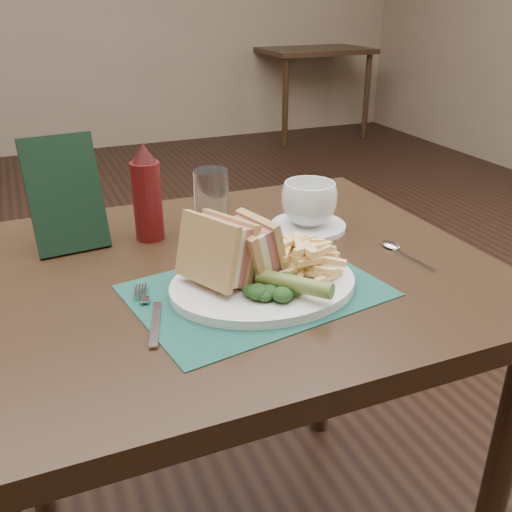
{
  "coord_description": "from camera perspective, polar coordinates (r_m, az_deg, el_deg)",
  "views": [
    {
      "loc": [
        -0.3,
        -1.34,
        1.18
      ],
      "look_at": [
        0.02,
        -0.58,
        0.8
      ],
      "focal_mm": 40.0,
      "sensor_mm": 36.0,
      "label": 1
    }
  ],
  "objects": [
    {
      "name": "ketchup_bottle",
      "position": [
        1.09,
        -10.87,
        6.29
      ],
      "size": [
        0.07,
        0.07,
        0.19
      ],
      "primitive_type": null,
      "rotation": [
        0.0,
        0.0,
        0.37
      ],
      "color": "#520E0E",
      "rests_on": "table_main"
    },
    {
      "name": "table_main",
      "position": [
        1.21,
        -2.47,
        -17.17
      ],
      "size": [
        0.9,
        0.75,
        0.75
      ],
      "primitive_type": null,
      "color": "black",
      "rests_on": "ground"
    },
    {
      "name": "pickle_spear",
      "position": [
        0.85,
        3.85,
        -2.77
      ],
      "size": [
        0.09,
        0.11,
        0.03
      ],
      "primitive_type": "cylinder",
      "rotation": [
        1.54,
        0.0,
        0.67
      ],
      "color": "#596E2A",
      "rests_on": "plate"
    },
    {
      "name": "spoon",
      "position": [
        1.06,
        14.67,
        0.26
      ],
      "size": [
        0.05,
        0.15,
        0.01
      ],
      "primitive_type": null,
      "rotation": [
        0.0,
        0.0,
        0.12
      ],
      "color": "silver",
      "rests_on": "table_main"
    },
    {
      "name": "table_bg_right",
      "position": [
        5.29,
        5.4,
        16.01
      ],
      "size": [
        0.9,
        0.75,
        0.75
      ],
      "primitive_type": null,
      "color": "black",
      "rests_on": "ground"
    },
    {
      "name": "placemat",
      "position": [
        0.91,
        0.02,
        -3.47
      ],
      "size": [
        0.42,
        0.33,
        0.0
      ],
      "primitive_type": "cube",
      "rotation": [
        0.0,
        0.0,
        0.16
      ],
      "color": "#174B40",
      "rests_on": "table_main"
    },
    {
      "name": "sandwich_half_b",
      "position": [
        0.89,
        -1.5,
        0.51
      ],
      "size": [
        0.1,
        0.11,
        0.1
      ],
      "primitive_type": null,
      "rotation": [
        0.0,
        -0.24,
        0.26
      ],
      "color": "tan",
      "rests_on": "plate"
    },
    {
      "name": "saucer",
      "position": [
        1.15,
        5.23,
        2.98
      ],
      "size": [
        0.15,
        0.15,
        0.01
      ],
      "primitive_type": "cylinder",
      "rotation": [
        0.0,
        0.0,
        0.02
      ],
      "color": "white",
      "rests_on": "table_main"
    },
    {
      "name": "plate",
      "position": [
        0.91,
        0.73,
        -2.89
      ],
      "size": [
        0.31,
        0.25,
        0.01
      ],
      "primitive_type": null,
      "rotation": [
        0.0,
        0.0,
        -0.05
      ],
      "color": "white",
      "rests_on": "placemat"
    },
    {
      "name": "sandwich_half_a",
      "position": [
        0.86,
        -4.9,
        0.18
      ],
      "size": [
        0.12,
        0.14,
        0.11
      ],
      "primitive_type": null,
      "rotation": [
        0.0,
        0.24,
        0.46
      ],
      "color": "tan",
      "rests_on": "plate"
    },
    {
      "name": "coffee_cup",
      "position": [
        1.13,
        5.33,
        5.25
      ],
      "size": [
        0.16,
        0.16,
        0.09
      ],
      "primitive_type": "imported",
      "rotation": [
        0.0,
        0.0,
        0.84
      ],
      "color": "white",
      "rests_on": "saucer"
    },
    {
      "name": "drinking_glass",
      "position": [
        1.1,
        -4.48,
        5.3
      ],
      "size": [
        0.08,
        0.08,
        0.13
      ],
      "primitive_type": "cylinder",
      "rotation": [
        0.0,
        0.0,
        -0.27
      ],
      "color": "silver",
      "rests_on": "table_main"
    },
    {
      "name": "floor",
      "position": [
        1.81,
        -7.99,
        -16.05
      ],
      "size": [
        7.0,
        7.0,
        0.0
      ],
      "primitive_type": "plane",
      "color": "black",
      "rests_on": "ground"
    },
    {
      "name": "wall_back",
      "position": [
        5.0,
        -18.87,
        9.88
      ],
      "size": [
        6.0,
        0.0,
        6.0
      ],
      "primitive_type": "plane",
      "rotation": [
        1.57,
        0.0,
        0.0
      ],
      "color": "gray",
      "rests_on": "ground"
    },
    {
      "name": "fries_pile",
      "position": [
        0.93,
        4.43,
        0.27
      ],
      "size": [
        0.18,
        0.2,
        0.06
      ],
      "primitive_type": null,
      "color": "#FFD37F",
      "rests_on": "plate"
    },
    {
      "name": "fork",
      "position": [
        0.85,
        -10.51,
        -5.44
      ],
      "size": [
        0.08,
        0.17,
        0.01
      ],
      "primitive_type": null,
      "rotation": [
        0.0,
        0.0,
        -0.29
      ],
      "color": "silver",
      "rests_on": "placemat"
    },
    {
      "name": "kale_garnish",
      "position": [
        0.85,
        2.06,
        -3.3
      ],
      "size": [
        0.11,
        0.08,
        0.03
      ],
      "primitive_type": null,
      "color": "#163413",
      "rests_on": "plate"
    },
    {
      "name": "check_presenter",
      "position": [
        1.08,
        -18.54,
        5.86
      ],
      "size": [
        0.14,
        0.09,
        0.2
      ],
      "primitive_type": "cube",
      "rotation": [
        -0.31,
        0.0,
        0.1
      ],
      "color": "black",
      "rests_on": "table_main"
    }
  ]
}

